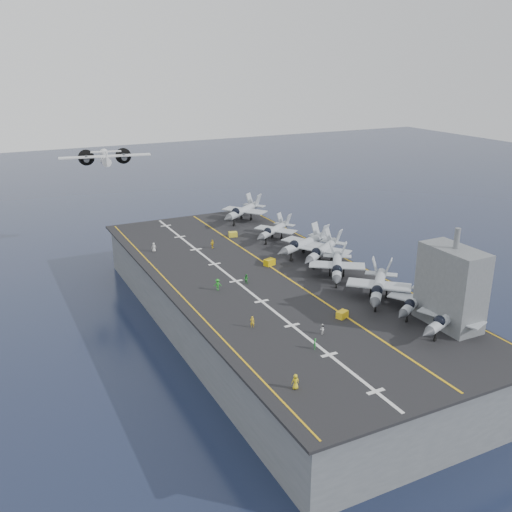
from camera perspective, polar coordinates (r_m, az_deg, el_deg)
name	(u,v)px	position (r m, az deg, el deg)	size (l,w,h in m)	color
ground	(265,327)	(108.76, 0.95, -7.11)	(500.00, 500.00, 0.00)	#142135
hull	(266,303)	(106.64, 0.97, -4.70)	(36.00, 90.00, 10.00)	#56595E
flight_deck	(266,277)	(104.65, 0.98, -2.09)	(38.00, 92.00, 0.40)	black
foul_line	(280,273)	(105.90, 2.42, -1.72)	(0.35, 90.00, 0.02)	gold
landing_centerline	(236,281)	(102.12, -2.01, -2.52)	(0.50, 90.00, 0.02)	silver
deck_edge_port	(178,292)	(98.41, -7.85, -3.56)	(0.25, 90.00, 0.02)	gold
deck_edge_stbd	(349,261)	(113.81, 9.27, -0.45)	(0.25, 90.00, 0.02)	gold
island_superstructure	(452,278)	(87.90, 19.03, -2.05)	(5.00, 10.00, 15.00)	#56595E
fighter_jet_0	(449,317)	(87.34, 18.73, -5.76)	(16.39, 13.66, 4.86)	#9EA4AD
fighter_jet_1	(416,300)	(92.04, 15.70, -4.22)	(16.04, 14.41, 4.64)	gray
fighter_jet_2	(379,285)	(95.13, 12.16, -2.88)	(18.30, 18.61, 5.44)	gray
fighter_jet_3	(337,265)	(103.15, 8.11, -0.94)	(16.89, 18.15, 5.24)	#9DA3AC
fighter_jet_4	(323,249)	(111.30, 6.70, 0.66)	(18.43, 17.18, 5.33)	#8D949B
fighter_jet_5	(304,243)	(114.85, 4.85, 1.34)	(18.46, 15.75, 5.42)	#9FA6B0
fighter_jet_6	(274,229)	(124.59, 1.82, 2.67)	(16.54, 15.37, 4.78)	#979FA7
fighter_jet_8	(243,210)	(138.99, -1.33, 4.61)	(19.52, 18.40, 5.65)	#979EA5
tow_cart_a	(342,314)	(88.90, 8.62, -5.80)	(2.11, 1.75, 1.08)	yellow
tow_cart_b	(269,262)	(109.64, 1.36, -0.63)	(2.39, 1.95, 1.24)	#CAA607
tow_cart_c	(233,234)	(127.42, -2.33, 2.18)	(2.08, 1.60, 1.11)	gold
crew_0	(295,382)	(70.25, 3.96, -12.43)	(1.27, 0.94, 1.96)	gold
crew_1	(252,322)	(84.77, -0.38, -6.59)	(1.29, 1.12, 1.80)	gold
crew_2	(246,279)	(100.93, -0.99, -2.29)	(1.12, 1.19, 1.66)	#248B2C
crew_3	(218,285)	(98.06, -3.86, -2.86)	(1.44, 1.20, 2.05)	#1E9421
crew_4	(212,244)	(119.80, -4.39, 1.21)	(1.29, 1.07, 1.83)	yellow
crew_5	(154,247)	(119.19, -10.18, 0.87)	(1.21, 0.88, 1.89)	silver
crew_6	(315,344)	(79.25, 5.90, -8.73)	(0.99, 1.14, 1.59)	green
crew_7	(322,329)	(83.38, 6.60, -7.27)	(1.14, 1.00, 1.60)	silver
transport_plane	(106,161)	(147.72, -14.80, 9.13)	(24.30, 18.56, 5.22)	white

